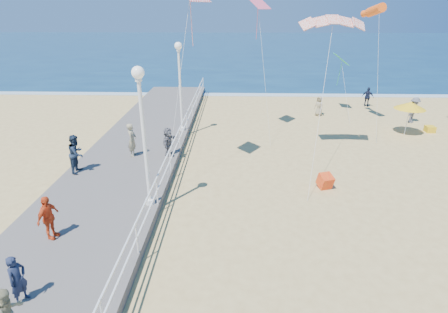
{
  "coord_description": "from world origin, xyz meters",
  "views": [
    {
      "loc": [
        -2.07,
        -11.84,
        7.5
      ],
      "look_at": [
        -2.5,
        2.0,
        1.6
      ],
      "focal_mm": 28.0,
      "sensor_mm": 36.0,
      "label": 1
    }
  ],
  "objects_px": {
    "lamp_post_far": "(180,78)",
    "beach_umbrella": "(410,105)",
    "spectator_3": "(48,218)",
    "spectator_0": "(18,280)",
    "spectator_7": "(77,154)",
    "beach_chair_left": "(430,129)",
    "box_kite": "(325,182)",
    "lamp_post_mid": "(143,125)",
    "beach_walker_a": "(414,110)",
    "beach_walker_c": "(319,106)",
    "spectator_6": "(132,140)",
    "spectator_5": "(168,141)",
    "beach_walker_b": "(368,97)"
  },
  "relations": [
    {
      "from": "lamp_post_far",
      "to": "spectator_7",
      "type": "distance_m",
      "value": 7.72
    },
    {
      "from": "box_kite",
      "to": "beach_umbrella",
      "type": "relative_size",
      "value": 0.28
    },
    {
      "from": "lamp_post_far",
      "to": "box_kite",
      "type": "xyz_separation_m",
      "value": [
        7.38,
        -6.76,
        -3.36
      ]
    },
    {
      "from": "spectator_6",
      "to": "spectator_0",
      "type": "bearing_deg",
      "value": 179.53
    },
    {
      "from": "spectator_0",
      "to": "spectator_5",
      "type": "relative_size",
      "value": 0.95
    },
    {
      "from": "spectator_5",
      "to": "beach_walker_b",
      "type": "relative_size",
      "value": 0.93
    },
    {
      "from": "spectator_7",
      "to": "beach_chair_left",
      "type": "distance_m",
      "value": 21.47
    },
    {
      "from": "spectator_0",
      "to": "spectator_3",
      "type": "distance_m",
      "value": 2.79
    },
    {
      "from": "beach_walker_a",
      "to": "beach_walker_c",
      "type": "xyz_separation_m",
      "value": [
        -6.24,
        1.59,
        -0.17
      ]
    },
    {
      "from": "spectator_7",
      "to": "box_kite",
      "type": "relative_size",
      "value": 3.01
    },
    {
      "from": "lamp_post_far",
      "to": "spectator_3",
      "type": "bearing_deg",
      "value": -103.85
    },
    {
      "from": "lamp_post_mid",
      "to": "beach_walker_b",
      "type": "distance_m",
      "value": 22.08
    },
    {
      "from": "spectator_3",
      "to": "beach_chair_left",
      "type": "relative_size",
      "value": 2.82
    },
    {
      "from": "spectator_5",
      "to": "spectator_7",
      "type": "xyz_separation_m",
      "value": [
        -3.88,
        -2.15,
        0.16
      ]
    },
    {
      "from": "box_kite",
      "to": "spectator_3",
      "type": "bearing_deg",
      "value": -174.08
    },
    {
      "from": "beach_walker_b",
      "to": "beach_umbrella",
      "type": "relative_size",
      "value": 0.74
    },
    {
      "from": "beach_chair_left",
      "to": "beach_walker_c",
      "type": "bearing_deg",
      "value": 150.84
    },
    {
      "from": "spectator_0",
      "to": "spectator_5",
      "type": "distance_m",
      "value": 10.23
    },
    {
      "from": "lamp_post_mid",
      "to": "spectator_6",
      "type": "height_order",
      "value": "lamp_post_mid"
    },
    {
      "from": "lamp_post_mid",
      "to": "beach_chair_left",
      "type": "distance_m",
      "value": 19.41
    },
    {
      "from": "spectator_0",
      "to": "spectator_7",
      "type": "relative_size",
      "value": 0.78
    },
    {
      "from": "beach_walker_a",
      "to": "beach_walker_b",
      "type": "bearing_deg",
      "value": 77.42
    },
    {
      "from": "beach_walker_c",
      "to": "spectator_0",
      "type": "bearing_deg",
      "value": -75.1
    },
    {
      "from": "lamp_post_far",
      "to": "beach_umbrella",
      "type": "relative_size",
      "value": 2.49
    },
    {
      "from": "box_kite",
      "to": "lamp_post_mid",
      "type": "bearing_deg",
      "value": 178.72
    },
    {
      "from": "spectator_3",
      "to": "box_kite",
      "type": "distance_m",
      "value": 11.17
    },
    {
      "from": "beach_walker_a",
      "to": "box_kite",
      "type": "xyz_separation_m",
      "value": [
        -8.47,
        -10.07,
        -0.61
      ]
    },
    {
      "from": "beach_walker_c",
      "to": "beach_walker_a",
      "type": "bearing_deg",
      "value": 32.58
    },
    {
      "from": "spectator_3",
      "to": "box_kite",
      "type": "height_order",
      "value": "spectator_3"
    },
    {
      "from": "lamp_post_far",
      "to": "box_kite",
      "type": "distance_m",
      "value": 10.56
    },
    {
      "from": "beach_walker_c",
      "to": "beach_umbrella",
      "type": "xyz_separation_m",
      "value": [
        4.63,
        -4.15,
        1.17
      ]
    },
    {
      "from": "lamp_post_mid",
      "to": "spectator_0",
      "type": "relative_size",
      "value": 3.79
    },
    {
      "from": "beach_walker_a",
      "to": "spectator_0",
      "type": "bearing_deg",
      "value": -169.65
    },
    {
      "from": "box_kite",
      "to": "beach_chair_left",
      "type": "distance_m",
      "value": 11.86
    },
    {
      "from": "spectator_6",
      "to": "beach_walker_b",
      "type": "bearing_deg",
      "value": -52.57
    },
    {
      "from": "lamp_post_far",
      "to": "beach_umbrella",
      "type": "distance_m",
      "value": 14.37
    },
    {
      "from": "beach_chair_left",
      "to": "spectator_3",
      "type": "bearing_deg",
      "value": -146.33
    },
    {
      "from": "beach_umbrella",
      "to": "box_kite",
      "type": "bearing_deg",
      "value": -132.4
    },
    {
      "from": "lamp_post_mid",
      "to": "spectator_7",
      "type": "relative_size",
      "value": 2.94
    },
    {
      "from": "spectator_7",
      "to": "spectator_5",
      "type": "bearing_deg",
      "value": -59.83
    },
    {
      "from": "spectator_3",
      "to": "spectator_0",
      "type": "bearing_deg",
      "value": -154.92
    },
    {
      "from": "spectator_7",
      "to": "beach_umbrella",
      "type": "bearing_deg",
      "value": -68.07
    },
    {
      "from": "lamp_post_far",
      "to": "spectator_5",
      "type": "xyz_separation_m",
      "value": [
        -0.13,
        -4.02,
        -2.52
      ]
    },
    {
      "from": "lamp_post_mid",
      "to": "beach_walker_b",
      "type": "bearing_deg",
      "value": 49.65
    },
    {
      "from": "spectator_5",
      "to": "beach_walker_b",
      "type": "xyz_separation_m",
      "value": [
        14.31,
        11.71,
        -0.35
      ]
    },
    {
      "from": "spectator_3",
      "to": "spectator_6",
      "type": "xyz_separation_m",
      "value": [
        0.83,
        7.11,
        0.09
      ]
    },
    {
      "from": "beach_walker_a",
      "to": "beach_walker_b",
      "type": "distance_m",
      "value": 4.69
    },
    {
      "from": "lamp_post_mid",
      "to": "beach_umbrella",
      "type": "relative_size",
      "value": 2.49
    },
    {
      "from": "beach_walker_a",
      "to": "beach_walker_c",
      "type": "bearing_deg",
      "value": 132.21
    },
    {
      "from": "spectator_7",
      "to": "spectator_3",
      "type": "bearing_deg",
      "value": -165.47
    }
  ]
}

